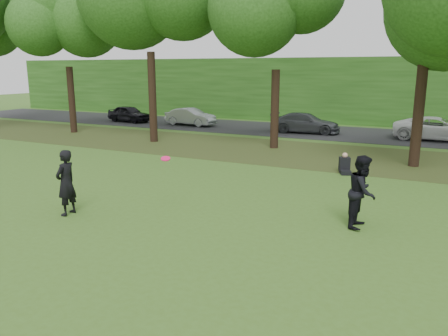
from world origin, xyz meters
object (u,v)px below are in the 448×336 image
object	(u,v)px
player_left	(66,183)
player_right	(362,192)
frisbee	(166,159)
seated_person	(345,165)

from	to	relation	value
player_left	player_right	size ratio (longest dim) A/B	0.98
frisbee	seated_person	bearing A→B (deg)	64.09
frisbee	seated_person	size ratio (longest dim) A/B	0.45
seated_person	frisbee	bearing A→B (deg)	-137.18
frisbee	player_left	bearing A→B (deg)	-153.29
player_left	frisbee	world-z (taller)	player_left
player_left	player_right	xyz separation A→B (m)	(7.82, 2.70, 0.02)
seated_person	player_left	bearing A→B (deg)	-146.51
player_left	seated_person	distance (m)	10.81
player_right	seated_person	world-z (taller)	player_right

